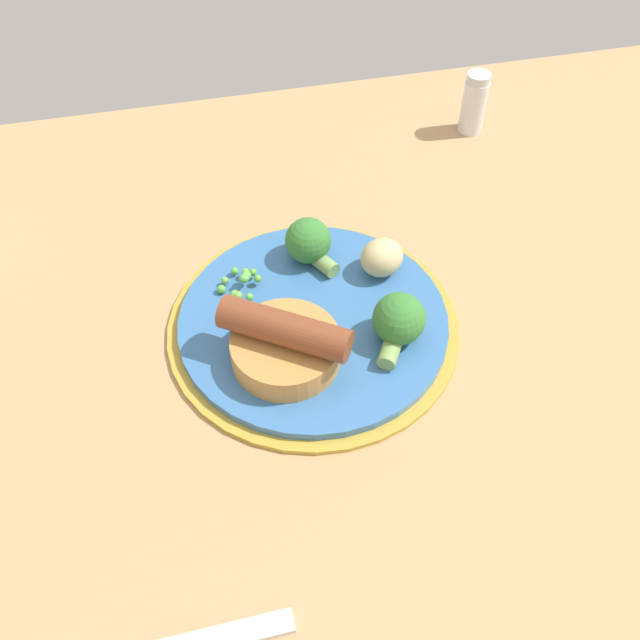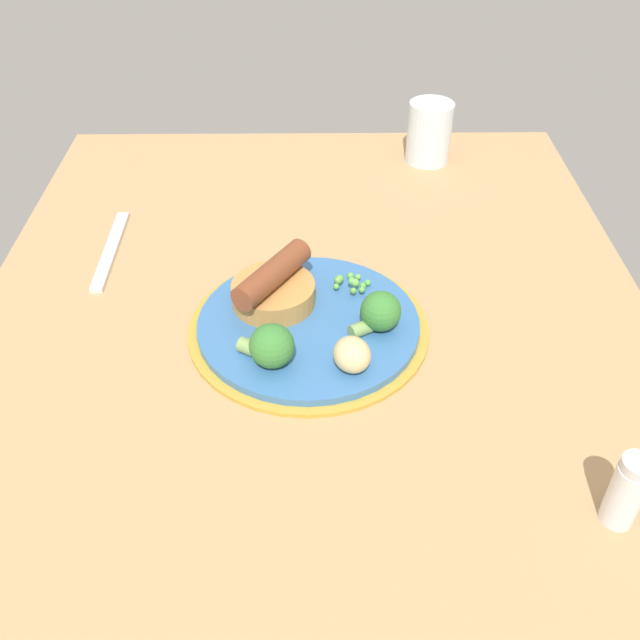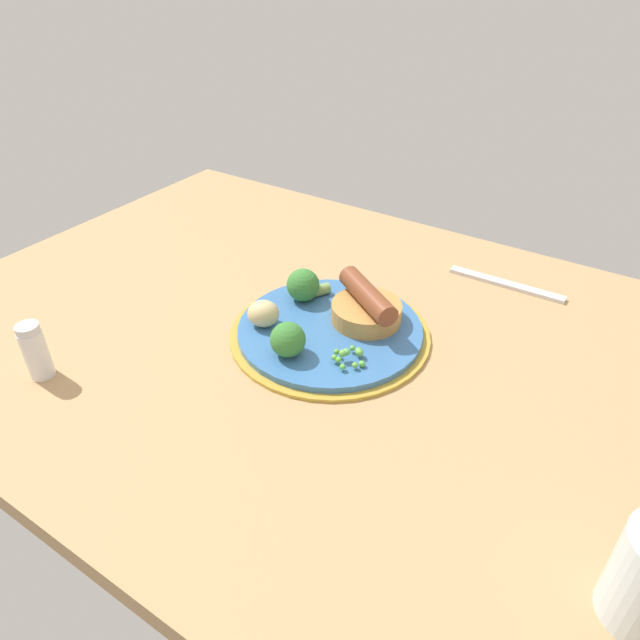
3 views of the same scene
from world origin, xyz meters
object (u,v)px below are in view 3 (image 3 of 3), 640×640
broccoli_floret_near (288,339)px  broccoli_floret_far (304,285)px  potato_chunk_0 (263,314)px  sausage_pudding (367,307)px  salt_shaker (35,351)px  pea_pile (350,355)px  fork (506,284)px  dinner_plate (330,332)px

broccoli_floret_near → broccoli_floret_far: 13.00cm
broccoli_floret_far → potato_chunk_0: (-0.92, -8.44, -0.45)cm
sausage_pudding → broccoli_floret_near: size_ratio=1.90×
broccoli_floret_far → salt_shaker: bearing=-0.0°
sausage_pudding → pea_pile: (2.68, -9.04, -1.22)cm
broccoli_floret_far → salt_shaker: size_ratio=0.84×
sausage_pudding → salt_shaker: salt_shaker is taller
pea_pile → salt_shaker: salt_shaker is taller
fork → salt_shaker: salt_shaker is taller
potato_chunk_0 → fork: (23.94, 30.53, -2.94)cm
sausage_pudding → fork: (12.78, 21.96, -3.24)cm
fork → sausage_pudding: bearing=-120.9°
pea_pile → dinner_plate: bearing=140.3°
broccoli_floret_far → fork: 32.08cm
pea_pile → broccoli_floret_near: (-7.36, -2.84, 1.27)cm
sausage_pudding → broccoli_floret_far: size_ratio=1.77×
dinner_plate → broccoli_floret_near: bearing=-99.6°
dinner_plate → broccoli_floret_near: (-1.33, -7.84, 3.02)cm
dinner_plate → pea_pile: 8.02cm
sausage_pudding → potato_chunk_0: (-11.16, -8.57, -0.30)cm
salt_shaker → broccoli_floret_far: bearing=58.6°
sausage_pudding → broccoli_floret_far: sausage_pudding is taller
sausage_pudding → fork: 25.62cm
salt_shaker → fork: bearing=51.6°
sausage_pudding → salt_shaker: (-28.95, -30.78, 0.21)cm
fork → dinner_plate: bearing=-122.5°
broccoli_floret_near → potato_chunk_0: bearing=-146.6°
salt_shaker → dinner_plate: bearing=46.2°
potato_chunk_0 → salt_shaker: 28.46cm
pea_pile → broccoli_floret_far: broccoli_floret_far is taller
broccoli_floret_far → salt_shaker: 35.91cm
dinner_plate → broccoli_floret_far: size_ratio=4.31×
pea_pile → potato_chunk_0: 13.88cm
dinner_plate → salt_shaker: size_ratio=3.61×
fork → salt_shaker: (-41.73, -52.74, 3.45)cm
dinner_plate → broccoli_floret_far: broccoli_floret_far is taller
broccoli_floret_near → broccoli_floret_far: bearing=175.8°
sausage_pudding → broccoli_floret_near: 12.76cm
broccoli_floret_near → salt_shaker: size_ratio=0.78×
sausage_pudding → dinner_plate: bearing=83.7°
pea_pile → salt_shaker: size_ratio=0.60×
salt_shaker → potato_chunk_0: bearing=51.3°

